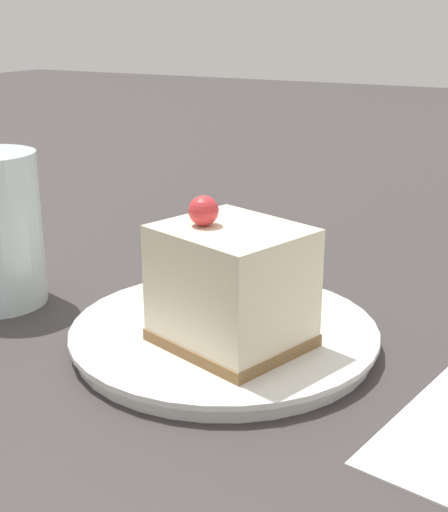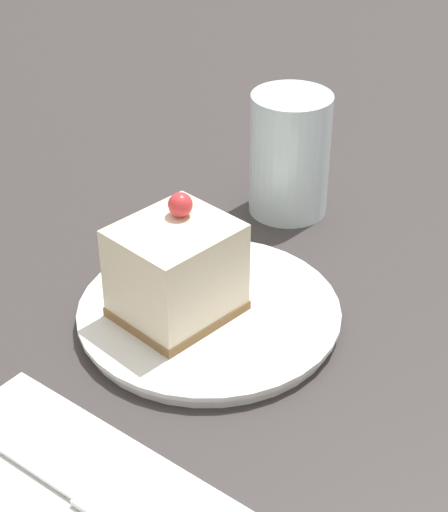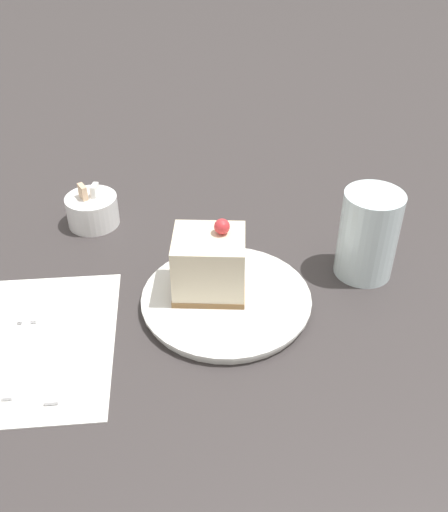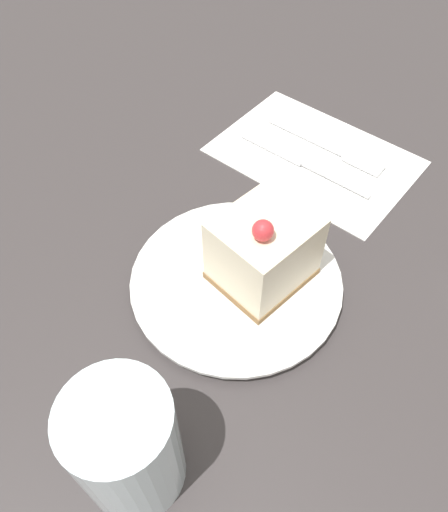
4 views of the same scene
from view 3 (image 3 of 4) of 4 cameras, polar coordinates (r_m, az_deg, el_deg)
The scene contains 8 objects.
ground_plane at distance 0.74m, azimuth 2.36°, elevation -5.01°, with size 4.00×4.00×0.00m, color #383333.
plate at distance 0.73m, azimuth 0.23°, elevation -4.39°, with size 0.22×0.22×0.01m.
cake_slice at distance 0.72m, azimuth -1.48°, elevation -0.76°, with size 0.11×0.10×0.10m.
napkin at distance 0.72m, azimuth -17.68°, elevation -8.28°, with size 0.21×0.27×0.00m.
fork at distance 0.74m, azimuth -19.37°, elevation -7.26°, with size 0.04×0.17×0.00m.
knife at distance 0.70m, azimuth -16.03°, elevation -9.08°, with size 0.04×0.19×0.00m.
sugar_bowl at distance 0.90m, azimuth -13.02°, elevation 4.50°, with size 0.08×0.08×0.07m.
drinking_glass at distance 0.78m, azimuth 14.22°, elevation 2.09°, with size 0.08×0.08×0.12m.
Camera 3 is at (-0.17, -0.52, 0.49)m, focal length 40.00 mm.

